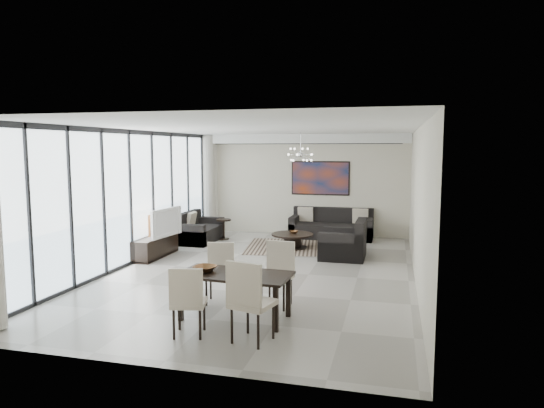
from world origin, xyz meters
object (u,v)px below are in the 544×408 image
(coffee_table, at_px, (292,240))
(television, at_px, (162,222))
(dining_table, at_px, (235,279))
(sofa_main, at_px, (332,228))
(tv_console, at_px, (155,247))

(coffee_table, distance_m, television, 3.25)
(television, bearing_deg, coffee_table, -50.49)
(coffee_table, xyz_separation_m, television, (-2.71, -1.68, 0.60))
(television, xyz_separation_m, dining_table, (2.94, -3.50, -0.21))
(sofa_main, distance_m, television, 4.84)
(dining_table, bearing_deg, coffee_table, 92.48)
(coffee_table, xyz_separation_m, dining_table, (0.22, -5.18, 0.39))
(coffee_table, xyz_separation_m, sofa_main, (0.78, 1.63, 0.07))
(tv_console, relative_size, television, 1.34)
(tv_console, relative_size, dining_table, 0.91)
(sofa_main, xyz_separation_m, dining_table, (-0.55, -6.81, 0.31))
(television, bearing_deg, dining_table, -132.21)
(tv_console, height_order, dining_table, dining_table)
(coffee_table, distance_m, dining_table, 5.20)
(sofa_main, relative_size, tv_console, 1.48)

